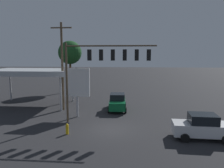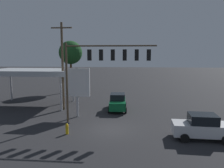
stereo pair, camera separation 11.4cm
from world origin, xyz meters
name	(u,v)px [view 2 (the right image)]	position (x,y,z in m)	size (l,w,h in m)	color
ground_plane	(110,129)	(0.00, 0.00, 0.00)	(200.00, 200.00, 0.00)	#262628
traffic_signal_assembly	(105,61)	(0.61, -1.69, 5.84)	(8.30, 0.43, 7.48)	brown
utility_pole	(63,65)	(6.05, -6.32, 5.28)	(2.40, 0.26, 9.99)	brown
gas_station_canopy	(33,72)	(10.68, -8.53, 4.20)	(10.20, 6.52, 4.55)	#B2B7BC
price_sign	(77,84)	(3.73, -3.63, 3.45)	(2.61, 0.27, 5.05)	#B7B7BC
sedan_far	(202,127)	(-7.19, 1.56, 0.95)	(4.48, 2.23, 1.93)	silver
sedan_waiting	(118,102)	(-0.23, -6.82, 0.95)	(2.21, 4.47, 1.93)	#0C592D
street_tree	(71,53)	(8.66, -19.01, 6.77)	(4.01, 4.01, 8.82)	#4C331E
fire_hydrant	(67,129)	(3.34, 1.46, 0.44)	(0.24, 0.24, 0.88)	gold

